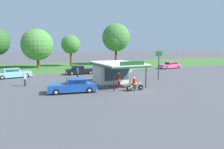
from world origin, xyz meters
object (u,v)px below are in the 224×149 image
object	(u,v)px
gas_pump_nearside	(119,81)
gas_pump_offside	(131,80)
motorcycle_with_rider	(135,85)
parked_car_back_row_centre_right	(119,67)
parked_car_back_row_centre	(13,73)
featured_classic_sedan	(73,86)
bystander_leaning_by_kiosk	(25,79)
roadside_pole_sign	(159,60)
parked_car_back_row_far_right	(80,70)
parked_car_back_row_left	(170,65)
bystander_admiring_sedan	(78,73)

from	to	relation	value
gas_pump_nearside	gas_pump_offside	distance (m)	1.59
motorcycle_with_rider	parked_car_back_row_centre_right	world-z (taller)	motorcycle_with_rider
parked_car_back_row_centre_right	parked_car_back_row_centre	distance (m)	20.07
featured_classic_sedan	bystander_leaning_by_kiosk	world-z (taller)	bystander_leaning_by_kiosk
parked_car_back_row_centre_right	roadside_pole_sign	xyz separation A→B (m)	(-0.21, -13.61, 2.29)
parked_car_back_row_far_right	parked_car_back_row_left	distance (m)	20.71
gas_pump_offside	bystander_leaning_by_kiosk	xyz separation A→B (m)	(-11.86, 5.95, 0.04)
featured_classic_sedan	roadside_pole_sign	xyz separation A→B (m)	(13.56, 3.02, 2.24)
gas_pump_nearside	parked_car_back_row_far_right	bearing A→B (deg)	94.12
motorcycle_with_rider	featured_classic_sedan	distance (m)	6.87
parked_car_back_row_centre_right	gas_pump_nearside	bearing A→B (deg)	-116.19
parked_car_back_row_left	roadside_pole_sign	size ratio (longest dim) A/B	1.27
parked_car_back_row_left	bystander_admiring_sedan	world-z (taller)	bystander_admiring_sedan
motorcycle_with_rider	parked_car_back_row_left	bearing A→B (deg)	41.85
gas_pump_offside	roadside_pole_sign	distance (m)	7.34
bystander_leaning_by_kiosk	roadside_pole_sign	bearing A→B (deg)	-9.15
parked_car_back_row_far_right	parked_car_back_row_left	world-z (taller)	parked_car_back_row_far_right
gas_pump_nearside	parked_car_back_row_left	world-z (taller)	gas_pump_nearside
parked_car_back_row_centre_right	bystander_leaning_by_kiosk	xyz separation A→B (m)	(-18.44, -10.68, 0.28)
gas_pump_nearside	parked_car_back_row_left	xyz separation A→B (m)	(19.69, 14.70, -0.23)
parked_car_back_row_centre	bystander_admiring_sedan	bearing A→B (deg)	-24.98
roadside_pole_sign	featured_classic_sedan	bearing A→B (deg)	-167.44
gas_pump_offside	bystander_admiring_sedan	xyz separation A→B (m)	(-4.10, 9.68, -0.04)
parked_car_back_row_centre_right	parked_car_back_row_far_right	bearing A→B (deg)	-163.08
gas_pump_nearside	motorcycle_with_rider	size ratio (longest dim) A/B	0.90
gas_pump_offside	roadside_pole_sign	xyz separation A→B (m)	(6.37, 3.02, 2.04)
parked_car_back_row_left	gas_pump_nearside	bearing A→B (deg)	-143.25
parked_car_back_row_far_right	featured_classic_sedan	bearing A→B (deg)	-108.38
featured_classic_sedan	bystander_admiring_sedan	distance (m)	10.17
bystander_admiring_sedan	gas_pump_nearside	bearing A→B (deg)	-75.48
gas_pump_nearside	featured_classic_sedan	distance (m)	5.60
gas_pump_offside	featured_classic_sedan	world-z (taller)	gas_pump_offside
motorcycle_with_rider	parked_car_back_row_left	distance (m)	25.15
bystander_leaning_by_kiosk	gas_pump_nearside	bearing A→B (deg)	-30.11
bystander_leaning_by_kiosk	parked_car_back_row_far_right	bearing A→B (deg)	40.39
motorcycle_with_rider	featured_classic_sedan	size ratio (longest dim) A/B	0.39
parked_car_back_row_centre_right	bystander_leaning_by_kiosk	bearing A→B (deg)	-149.94
bystander_admiring_sedan	roadside_pole_sign	size ratio (longest dim) A/B	0.38
gas_pump_nearside	parked_car_back_row_left	distance (m)	24.57
motorcycle_with_rider	parked_car_back_row_far_right	size ratio (longest dim) A/B	0.42
gas_pump_offside	motorcycle_with_rider	xyz separation A→B (m)	(-0.64, -2.08, -0.24)
parked_car_back_row_centre_right	gas_pump_offside	bearing A→B (deg)	-111.61
parked_car_back_row_centre	bystander_admiring_sedan	world-z (taller)	bystander_admiring_sedan
motorcycle_with_rider	parked_car_back_row_centre	xyz separation A→B (m)	(-12.66, 16.05, 0.04)
motorcycle_with_rider	bystander_leaning_by_kiosk	world-z (taller)	bystander_leaning_by_kiosk
gas_pump_nearside	bystander_leaning_by_kiosk	distance (m)	11.87
parked_car_back_row_centre	bystander_admiring_sedan	distance (m)	10.16
bystander_admiring_sedan	roadside_pole_sign	world-z (taller)	roadside_pole_sign
featured_classic_sedan	parked_car_back_row_centre_right	bearing A→B (deg)	50.37
featured_classic_sedan	parked_car_back_row_far_right	xyz separation A→B (m)	(4.60, 13.84, -0.02)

